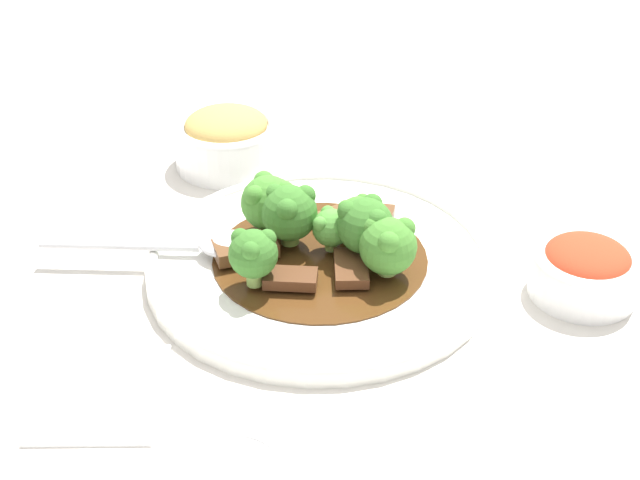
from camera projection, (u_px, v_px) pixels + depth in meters
name	position (u px, v px, depth m)	size (l,w,h in m)	color
ground_plane	(320.00, 272.00, 0.80)	(4.00, 4.00, 0.00)	silver
main_plate	(320.00, 262.00, 0.80)	(0.31, 0.31, 0.02)	white
beef_strip_0	(339.00, 217.00, 0.84)	(0.05, 0.05, 0.01)	brown
beef_strip_1	(368.00, 219.00, 0.83)	(0.04, 0.05, 0.01)	brown
beef_strip_2	(291.00, 278.00, 0.75)	(0.02, 0.05, 0.01)	#56331E
beef_strip_3	(351.00, 268.00, 0.76)	(0.05, 0.03, 0.01)	#56331E
beef_strip_4	(245.00, 249.00, 0.79)	(0.05, 0.06, 0.01)	brown
broccoli_floret_0	(289.00, 212.00, 0.79)	(0.05, 0.05, 0.06)	#7FA84C
broccoli_floret_1	(358.00, 215.00, 0.80)	(0.04, 0.04, 0.04)	#8EB756
broccoli_floret_2	(331.00, 227.00, 0.78)	(0.03, 0.03, 0.04)	#7FA84C
broccoli_floret_3	(388.00, 245.00, 0.75)	(0.05, 0.05, 0.05)	#8EB756
broccoli_floret_4	(365.00, 225.00, 0.77)	(0.05, 0.05, 0.06)	#8EB756
broccoli_floret_5	(268.00, 201.00, 0.81)	(0.05, 0.05, 0.05)	#8EB756
broccoli_floret_6	(253.00, 253.00, 0.74)	(0.04, 0.04, 0.05)	#8EB756
serving_spoon	(215.00, 246.00, 0.79)	(0.05, 0.21, 0.01)	silver
side_bowl_kimchi	(585.00, 269.00, 0.76)	(0.09, 0.09, 0.05)	white
side_bowl_appetizer	(227.00, 138.00, 0.95)	(0.11, 0.11, 0.06)	white
sauce_dish	(229.00, 480.00, 0.59)	(0.08, 0.08, 0.01)	white
paper_napkin	(100.00, 391.00, 0.67)	(0.11, 0.10, 0.01)	white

